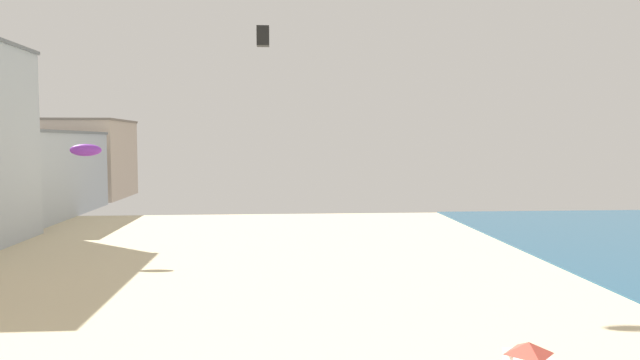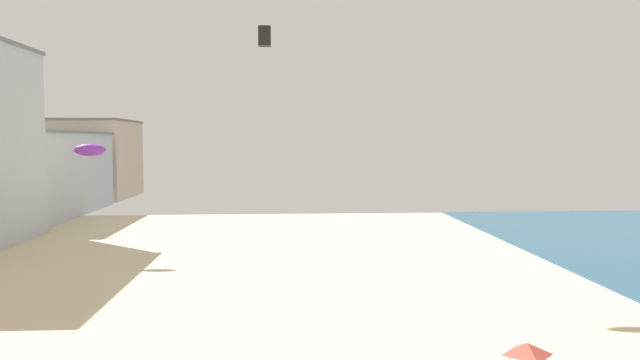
# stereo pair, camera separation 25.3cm
# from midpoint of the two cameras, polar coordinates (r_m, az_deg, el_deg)

# --- Properties ---
(boardwalk_hotel_far) EXTENTS (14.67, 21.94, 9.48)m
(boardwalk_hotel_far) POSITION_cam_midpoint_polar(r_m,az_deg,el_deg) (72.45, -27.68, 0.61)
(boardwalk_hotel_far) COLOR #ADB7C1
(boardwalk_hotel_far) RESTS_ON ground
(boardwalk_hotel_distant) EXTENTS (14.43, 14.89, 11.45)m
(boardwalk_hotel_distant) POSITION_cam_midpoint_polar(r_m,az_deg,el_deg) (91.14, -22.53, 1.96)
(boardwalk_hotel_distant) COLOR #C6B29E
(boardwalk_hotel_distant) RESTS_ON ground
(kite_black_box) EXTENTS (0.61, 0.61, 0.96)m
(kite_black_box) POSITION_cam_midpoint_polar(r_m,az_deg,el_deg) (29.30, -5.28, 14.04)
(kite_black_box) COLOR black
(kite_purple_parafoil) EXTENTS (2.23, 0.62, 0.87)m
(kite_purple_parafoil) POSITION_cam_midpoint_polar(r_m,az_deg,el_deg) (44.14, -21.77, 2.78)
(kite_purple_parafoil) COLOR purple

